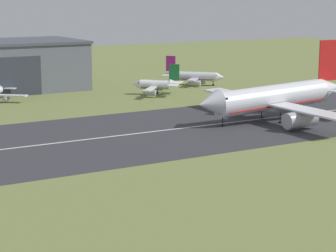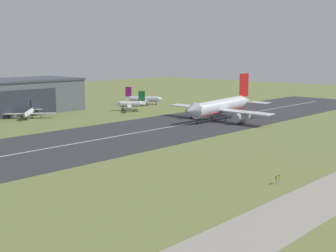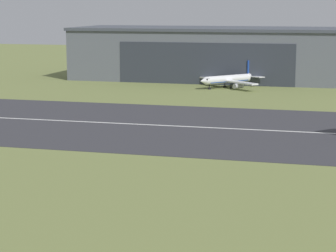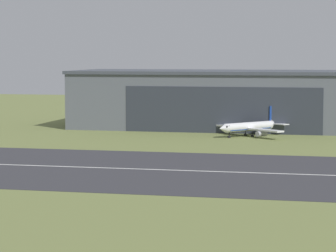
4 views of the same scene
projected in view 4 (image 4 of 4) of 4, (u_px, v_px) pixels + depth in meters
runway_strip at (117, 168)px, 146.10m from camera, size 382.72×51.25×0.06m
runway_centreline at (117, 168)px, 146.09m from camera, size 344.44×0.70×0.01m
hangar_building at (231, 99)px, 226.43m from camera, size 89.24×32.82×16.37m
airplane_parked_west at (249, 127)px, 204.01m from camera, size 20.20×19.65×7.46m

